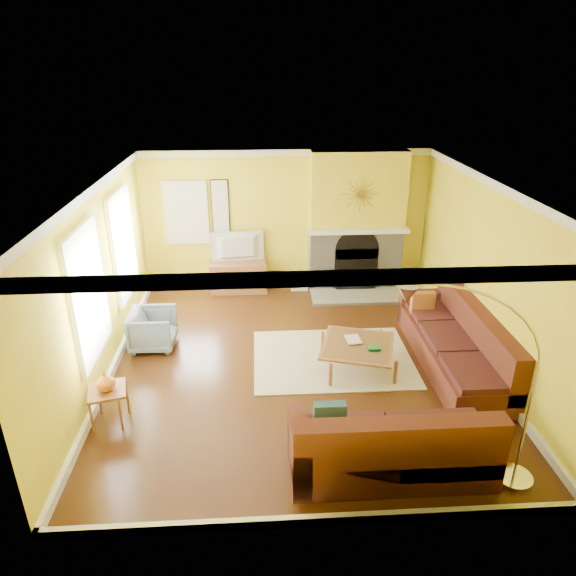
{
  "coord_description": "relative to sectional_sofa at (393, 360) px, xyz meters",
  "views": [
    {
      "loc": [
        -0.55,
        -6.62,
        4.19
      ],
      "look_at": [
        -0.12,
        0.4,
        1.07
      ],
      "focal_mm": 32.0,
      "sensor_mm": 36.0,
      "label": 1
    }
  ],
  "objects": [
    {
      "name": "rug",
      "position": [
        -0.7,
        0.81,
        -0.44
      ],
      "size": [
        2.4,
        1.8,
        0.02
      ],
      "primitive_type": "cube",
      "color": "beige",
      "rests_on": "floor"
    },
    {
      "name": "subwoofer",
      "position": [
        -1.0,
        3.51,
        -0.29
      ],
      "size": [
        0.32,
        0.32,
        0.32
      ],
      "primitive_type": "cube",
      "color": "white",
      "rests_on": "floor"
    },
    {
      "name": "coffee_table",
      "position": [
        -0.38,
        0.54,
        -0.25
      ],
      "size": [
        1.26,
        1.26,
        0.4
      ],
      "primitive_type": null,
      "rotation": [
        0.0,
        0.0,
        -0.28
      ],
      "color": "white",
      "rests_on": "floor"
    },
    {
      "name": "wall_left",
      "position": [
        -4.01,
        0.72,
        0.9
      ],
      "size": [
        0.02,
        6.0,
        2.7
      ],
      "primitive_type": "cube",
      "color": "yellow",
      "rests_on": "ground"
    },
    {
      "name": "window_left_near",
      "position": [
        -3.97,
        2.02,
        1.05
      ],
      "size": [
        0.06,
        1.22,
        1.72
      ],
      "primitive_type": "cube",
      "color": "white",
      "rests_on": "wall_left"
    },
    {
      "name": "book",
      "position": [
        -0.53,
        0.64,
        -0.03
      ],
      "size": [
        0.24,
        0.3,
        0.03
      ],
      "primitive_type": "imported",
      "rotation": [
        0.0,
        0.0,
        0.1
      ],
      "color": "white",
      "rests_on": "coffee_table"
    },
    {
      "name": "ceiling",
      "position": [
        -1.25,
        0.72,
        2.26
      ],
      "size": [
        5.5,
        6.0,
        0.02
      ],
      "primitive_type": "cube",
      "color": "white",
      "rests_on": "ground"
    },
    {
      "name": "hearth",
      "position": [
        0.1,
        2.97,
        -0.42
      ],
      "size": [
        1.8,
        0.7,
        0.06
      ],
      "primitive_type": "cube",
      "color": "gray",
      "rests_on": "floor"
    },
    {
      "name": "fireplace",
      "position": [
        0.1,
        3.52,
        0.9
      ],
      "size": [
        1.8,
        0.4,
        2.7
      ],
      "primitive_type": null,
      "color": "gray",
      "rests_on": "floor"
    },
    {
      "name": "sunburst",
      "position": [
        0.1,
        3.29,
        1.5
      ],
      "size": [
        0.7,
        0.04,
        0.7
      ],
      "primitive_type": null,
      "color": "olive",
      "rests_on": "fireplace"
    },
    {
      "name": "side_table",
      "position": [
        -3.7,
        -0.52,
        -0.21
      ],
      "size": [
        0.54,
        0.54,
        0.49
      ],
      "primitive_type": null,
      "rotation": [
        0.0,
        0.0,
        0.24
      ],
      "color": "#925B35",
      "rests_on": "floor"
    },
    {
      "name": "window_left_far",
      "position": [
        -3.97,
        0.12,
        1.05
      ],
      "size": [
        0.06,
        1.22,
        1.72
      ],
      "primitive_type": "cube",
      "color": "white",
      "rests_on": "wall_left"
    },
    {
      "name": "sectional_sofa",
      "position": [
        0.0,
        0.0,
        0.0
      ],
      "size": [
        3.01,
        3.96,
        0.9
      ],
      "primitive_type": null,
      "color": "#56241B",
      "rests_on": "floor"
    },
    {
      "name": "media_console",
      "position": [
        -2.19,
        3.47,
        -0.15
      ],
      "size": [
        1.09,
        0.49,
        0.6
      ],
      "primitive_type": "cube",
      "color": "#925B35",
      "rests_on": "floor"
    },
    {
      "name": "wall_art",
      "position": [
        -2.5,
        3.69,
        1.15
      ],
      "size": [
        0.34,
        0.04,
        1.14
      ],
      "primitive_type": "cube",
      "color": "white",
      "rests_on": "wall_back"
    },
    {
      "name": "baseboard",
      "position": [
        -1.25,
        0.72,
        -0.39
      ],
      "size": [
        5.5,
        6.0,
        0.12
      ],
      "primitive_type": null,
      "color": "white",
      "rests_on": "floor"
    },
    {
      "name": "mantel",
      "position": [
        0.1,
        3.28,
        0.8
      ],
      "size": [
        1.92,
        0.22,
        0.08
      ],
      "primitive_type": "cube",
      "color": "white",
      "rests_on": "fireplace"
    },
    {
      "name": "wall_right",
      "position": [
        1.51,
        0.72,
        0.9
      ],
      "size": [
        0.02,
        6.0,
        2.7
      ],
      "primitive_type": "cube",
      "color": "yellow",
      "rests_on": "ground"
    },
    {
      "name": "wall_back",
      "position": [
        -1.25,
        3.73,
        0.9
      ],
      "size": [
        5.5,
        0.02,
        2.7
      ],
      "primitive_type": "cube",
      "color": "yellow",
      "rests_on": "ground"
    },
    {
      "name": "window_back",
      "position": [
        -3.15,
        3.68,
        1.1
      ],
      "size": [
        0.82,
        0.06,
        1.22
      ],
      "primitive_type": "cube",
      "color": "white",
      "rests_on": "wall_back"
    },
    {
      "name": "vase",
      "position": [
        -3.7,
        -0.52,
        0.16
      ],
      "size": [
        0.28,
        0.28,
        0.24
      ],
      "primitive_type": "imported",
      "rotation": [
        0.0,
        0.0,
        -0.24
      ],
      "color": "orange",
      "rests_on": "side_table"
    },
    {
      "name": "floor",
      "position": [
        -1.25,
        0.72,
        -0.46
      ],
      "size": [
        5.5,
        6.0,
        0.02
      ],
      "primitive_type": "cube",
      "color": "#512A11",
      "rests_on": "ground"
    },
    {
      "name": "armchair",
      "position": [
        -3.49,
        1.34,
        -0.14
      ],
      "size": [
        0.7,
        0.68,
        0.63
      ],
      "primitive_type": "imported",
      "rotation": [
        0.0,
        0.0,
        1.55
      ],
      "color": "slate",
      "rests_on": "floor"
    },
    {
      "name": "wall_front",
      "position": [
        -1.25,
        -2.29,
        0.9
      ],
      "size": [
        5.5,
        0.02,
        2.7
      ],
      "primitive_type": "cube",
      "color": "yellow",
      "rests_on": "ground"
    },
    {
      "name": "crown_molding",
      "position": [
        -1.25,
        0.72,
        2.19
      ],
      "size": [
        5.5,
        6.0,
        0.12
      ],
      "primitive_type": null,
      "color": "white",
      "rests_on": "ceiling"
    },
    {
      "name": "tv",
      "position": [
        -2.19,
        3.47,
        0.45
      ],
      "size": [
        1.03,
        0.24,
        0.59
      ],
      "primitive_type": "imported",
      "rotation": [
        0.0,
        0.0,
        3.24
      ],
      "color": "black",
      "rests_on": "media_console"
    },
    {
      "name": "arc_lamp",
      "position": [
        0.28,
        -1.79,
        0.73
      ],
      "size": [
        1.48,
        0.36,
        2.36
      ],
      "primitive_type": null,
      "color": "silver",
      "rests_on": "floor"
    }
  ]
}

